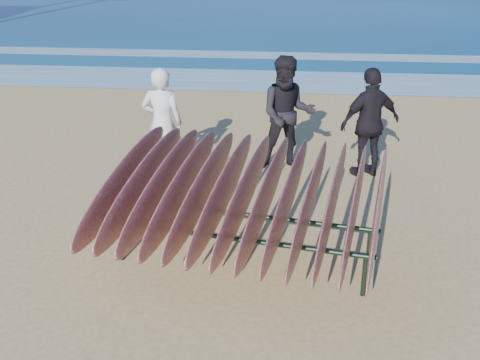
{
  "coord_description": "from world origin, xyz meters",
  "views": [
    {
      "loc": [
        0.69,
        -5.99,
        3.82
      ],
      "look_at": [
        0.0,
        0.8,
        0.95
      ],
      "focal_mm": 45.0,
      "sensor_mm": 36.0,
      "label": 1
    }
  ],
  "objects": [
    {
      "name": "person_white",
      "position": [
        -1.5,
        3.15,
        0.91
      ],
      "size": [
        0.66,
        0.44,
        1.81
      ],
      "primitive_type": "imported",
      "rotation": [
        0.0,
        0.0,
        3.14
      ],
      "color": "silver",
      "rests_on": "ground"
    },
    {
      "name": "person_dark_b",
      "position": [
        1.84,
        3.48,
        0.9
      ],
      "size": [
        1.15,
        0.87,
        1.81
      ],
      "primitive_type": "imported",
      "rotation": [
        0.0,
        0.0,
        3.61
      ],
      "color": "black",
      "rests_on": "ground"
    },
    {
      "name": "foam_far",
      "position": [
        0.0,
        13.5,
        0.01
      ],
      "size": [
        160.0,
        160.0,
        0.0
      ],
      "primitive_type": "plane",
      "color": "white",
      "rests_on": "ground"
    },
    {
      "name": "person_dark_a",
      "position": [
        0.5,
        3.65,
        0.97
      ],
      "size": [
        1.0,
        0.81,
        1.93
      ],
      "primitive_type": "imported",
      "rotation": [
        0.0,
        0.0,
        0.08
      ],
      "color": "black",
      "rests_on": "ground"
    },
    {
      "name": "surfboard_rack",
      "position": [
        0.08,
        0.43,
        0.9
      ],
      "size": [
        3.6,
        3.27,
        1.45
      ],
      "rotation": [
        0.0,
        0.0,
        -0.17
      ],
      "color": "black",
      "rests_on": "ground"
    },
    {
      "name": "foam_near",
      "position": [
        0.0,
        10.0,
        0.01
      ],
      "size": [
        160.0,
        160.0,
        0.0
      ],
      "primitive_type": "plane",
      "color": "white",
      "rests_on": "ground"
    },
    {
      "name": "ground",
      "position": [
        0.0,
        0.0,
        0.0
      ],
      "size": [
        120.0,
        120.0,
        0.0
      ],
      "primitive_type": "plane",
      "color": "tan",
      "rests_on": "ground"
    }
  ]
}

